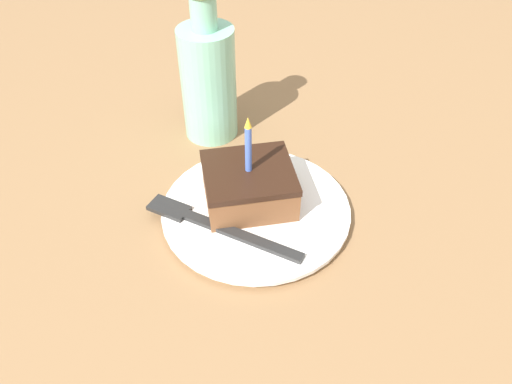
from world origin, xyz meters
The scene contains 5 objects.
ground_plane centered at (0.00, 0.00, -0.02)m, with size 2.40×2.40×0.04m.
plate centered at (0.02, 0.02, 0.01)m, with size 0.21×0.21×0.01m.
cake_slice centered at (0.03, 0.03, 0.04)m, with size 0.09×0.10×0.11m.
fork centered at (0.00, 0.07, 0.02)m, with size 0.13×0.16×0.00m.
bottle centered at (0.19, 0.05, 0.08)m, with size 0.07×0.07×0.20m.
Camera 1 is at (-0.37, 0.09, 0.40)m, focal length 35.00 mm.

